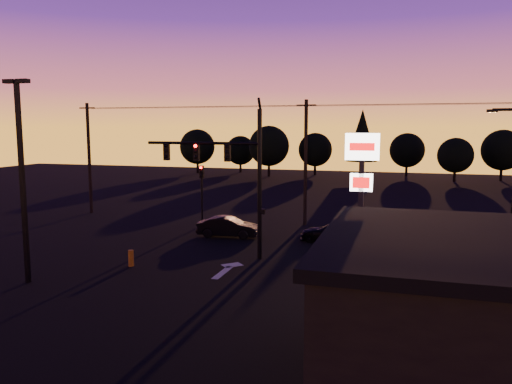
{
  "coord_description": "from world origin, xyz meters",
  "views": [
    {
      "loc": [
        8.88,
        -21.18,
        7.07
      ],
      "look_at": [
        1.0,
        5.0,
        3.5
      ],
      "focal_mm": 35.0,
      "sensor_mm": 36.0,
      "label": 1
    }
  ],
  "objects_px": {
    "bollard": "(131,258)",
    "suv_parked": "(467,301)",
    "parking_lot_light": "(22,168)",
    "pylon_sign": "(361,175)",
    "secondary_signal": "(202,186)",
    "car_right": "(336,232)",
    "car_mid": "(228,227)",
    "traffic_signal_mast": "(231,167)"
  },
  "relations": [
    {
      "from": "bollard",
      "to": "suv_parked",
      "type": "distance_m",
      "value": 15.87
    },
    {
      "from": "parking_lot_light",
      "to": "pylon_sign",
      "type": "relative_size",
      "value": 1.34
    },
    {
      "from": "pylon_sign",
      "to": "secondary_signal",
      "type": "bearing_deg",
      "value": 140.23
    },
    {
      "from": "bollard",
      "to": "pylon_sign",
      "type": "bearing_deg",
      "value": 3.84
    },
    {
      "from": "parking_lot_light",
      "to": "suv_parked",
      "type": "xyz_separation_m",
      "value": [
        18.77,
        1.18,
        -4.63
      ]
    },
    {
      "from": "car_right",
      "to": "suv_parked",
      "type": "height_order",
      "value": "car_right"
    },
    {
      "from": "parking_lot_light",
      "to": "car_mid",
      "type": "distance_m",
      "value": 13.7
    },
    {
      "from": "traffic_signal_mast",
      "to": "suv_parked",
      "type": "bearing_deg",
      "value": -27.1
    },
    {
      "from": "pylon_sign",
      "to": "bollard",
      "type": "height_order",
      "value": "pylon_sign"
    },
    {
      "from": "secondary_signal",
      "to": "car_right",
      "type": "relative_size",
      "value": 0.98
    },
    {
      "from": "pylon_sign",
      "to": "car_mid",
      "type": "relative_size",
      "value": 1.7
    },
    {
      "from": "car_mid",
      "to": "car_right",
      "type": "relative_size",
      "value": 0.9
    },
    {
      "from": "parking_lot_light",
      "to": "suv_parked",
      "type": "bearing_deg",
      "value": 3.58
    },
    {
      "from": "secondary_signal",
      "to": "suv_parked",
      "type": "height_order",
      "value": "secondary_signal"
    },
    {
      "from": "bollard",
      "to": "car_mid",
      "type": "bearing_deg",
      "value": 73.09
    },
    {
      "from": "car_right",
      "to": "suv_parked",
      "type": "relative_size",
      "value": 0.97
    },
    {
      "from": "pylon_sign",
      "to": "bollard",
      "type": "bearing_deg",
      "value": -176.16
    },
    {
      "from": "parking_lot_light",
      "to": "suv_parked",
      "type": "distance_m",
      "value": 19.37
    },
    {
      "from": "parking_lot_light",
      "to": "secondary_signal",
      "type": "bearing_deg",
      "value": 80.21
    },
    {
      "from": "parking_lot_light",
      "to": "bollard",
      "type": "distance_m",
      "value": 6.87
    },
    {
      "from": "traffic_signal_mast",
      "to": "secondary_signal",
      "type": "xyz_separation_m",
      "value": [
        -4.9,
        7.49,
        -2.07
      ]
    },
    {
      "from": "bollard",
      "to": "suv_parked",
      "type": "relative_size",
      "value": 0.18
    },
    {
      "from": "car_mid",
      "to": "suv_parked",
      "type": "xyz_separation_m",
      "value": [
        13.25,
        -10.48,
        -0.02
      ]
    },
    {
      "from": "pylon_sign",
      "to": "suv_parked",
      "type": "bearing_deg",
      "value": -37.9
    },
    {
      "from": "secondary_signal",
      "to": "car_mid",
      "type": "bearing_deg",
      "value": -43.14
    },
    {
      "from": "parking_lot_light",
      "to": "bollard",
      "type": "xyz_separation_m",
      "value": [
        3.11,
        3.73,
        -4.85
      ]
    },
    {
      "from": "parking_lot_light",
      "to": "bollard",
      "type": "bearing_deg",
      "value": 50.21
    },
    {
      "from": "traffic_signal_mast",
      "to": "bollard",
      "type": "distance_m",
      "value": 7.03
    },
    {
      "from": "secondary_signal",
      "to": "bollard",
      "type": "height_order",
      "value": "secondary_signal"
    },
    {
      "from": "car_right",
      "to": "suv_parked",
      "type": "xyz_separation_m",
      "value": [
        6.35,
        -10.79,
        -0.01
      ]
    },
    {
      "from": "pylon_sign",
      "to": "traffic_signal_mast",
      "type": "bearing_deg",
      "value": 160.64
    },
    {
      "from": "secondary_signal",
      "to": "parking_lot_light",
      "type": "bearing_deg",
      "value": -99.79
    },
    {
      "from": "traffic_signal_mast",
      "to": "car_right",
      "type": "xyz_separation_m",
      "value": [
        5.02,
        4.97,
        -4.29
      ]
    },
    {
      "from": "bollard",
      "to": "car_right",
      "type": "xyz_separation_m",
      "value": [
        9.31,
        8.23,
        0.23
      ]
    },
    {
      "from": "traffic_signal_mast",
      "to": "bollard",
      "type": "bearing_deg",
      "value": -142.79
    },
    {
      "from": "traffic_signal_mast",
      "to": "pylon_sign",
      "type": "bearing_deg",
      "value": -19.36
    },
    {
      "from": "secondary_signal",
      "to": "car_mid",
      "type": "relative_size",
      "value": 1.09
    },
    {
      "from": "pylon_sign",
      "to": "parking_lot_light",
      "type": "bearing_deg",
      "value": -162.77
    },
    {
      "from": "pylon_sign",
      "to": "suv_parked",
      "type": "distance_m",
      "value": 6.9
    },
    {
      "from": "suv_parked",
      "to": "bollard",
      "type": "bearing_deg",
      "value": 166.36
    },
    {
      "from": "traffic_signal_mast",
      "to": "car_right",
      "type": "relative_size",
      "value": 1.93
    },
    {
      "from": "pylon_sign",
      "to": "car_right",
      "type": "height_order",
      "value": "pylon_sign"
    }
  ]
}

